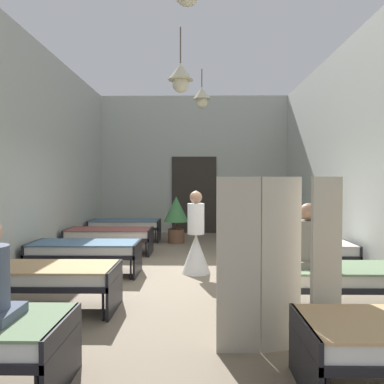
{
  "coord_description": "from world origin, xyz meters",
  "views": [
    {
      "loc": [
        0.11,
        -6.71,
        1.67
      ],
      "look_at": [
        0.0,
        0.99,
        1.43
      ],
      "focal_mm": 35.94,
      "sensor_mm": 36.0,
      "label": 1
    }
  ],
  "objects": [
    {
      "name": "bed_right_row_2",
      "position": [
        1.87,
        0.0,
        0.44
      ],
      "size": [
        1.9,
        0.84,
        0.57
      ],
      "color": "black",
      "rests_on": "ground"
    },
    {
      "name": "privacy_screen",
      "position": [
        0.92,
        -3.04,
        0.85
      ],
      "size": [
        1.23,
        0.26,
        1.7
      ],
      "rotation": [
        0.0,
        0.0,
        0.28
      ],
      "color": "#BCB29E",
      "rests_on": "ground"
    },
    {
      "name": "bed_left_row_2",
      "position": [
        -1.87,
        0.0,
        0.44
      ],
      "size": [
        1.9,
        0.84,
        0.57
      ],
      "color": "black",
      "rests_on": "ground"
    },
    {
      "name": "ground_plane",
      "position": [
        0.0,
        0.0,
        -0.05
      ],
      "size": [
        6.45,
        11.37,
        0.1
      ],
      "primitive_type": "cube",
      "color": "#7A6B56"
    },
    {
      "name": "potted_plant",
      "position": [
        -0.46,
        3.43,
        0.76
      ],
      "size": [
        0.66,
        0.66,
        1.24
      ],
      "color": "brown",
      "rests_on": "ground"
    },
    {
      "name": "room_shell",
      "position": [
        0.0,
        1.26,
        2.16
      ],
      "size": [
        6.25,
        10.97,
        4.31
      ],
      "color": "#B2B7AD",
      "rests_on": "ground"
    },
    {
      "name": "bed_left_row_1",
      "position": [
        -1.87,
        -1.87,
        0.44
      ],
      "size": [
        1.9,
        0.84,
        0.57
      ],
      "color": "black",
      "rests_on": "ground"
    },
    {
      "name": "bed_right_row_3",
      "position": [
        1.87,
        1.87,
        0.44
      ],
      "size": [
        1.9,
        0.84,
        0.57
      ],
      "color": "black",
      "rests_on": "ground"
    },
    {
      "name": "bed_right_row_4",
      "position": [
        1.87,
        3.75,
        0.44
      ],
      "size": [
        1.9,
        0.84,
        0.57
      ],
      "color": "black",
      "rests_on": "ground"
    },
    {
      "name": "nurse_near_aisle",
      "position": [
        0.08,
        0.12,
        0.53
      ],
      "size": [
        0.52,
        0.52,
        1.49
      ],
      "rotation": [
        0.0,
        0.0,
        5.82
      ],
      "color": "white",
      "rests_on": "ground"
    },
    {
      "name": "patient_seated_secondary",
      "position": [
        1.52,
        -1.82,
        0.87
      ],
      "size": [
        0.44,
        0.44,
        0.8
      ],
      "color": "slate",
      "rests_on": "bed_right_row_1"
    },
    {
      "name": "bed_left_row_3",
      "position": [
        -1.87,
        1.87,
        0.44
      ],
      "size": [
        1.9,
        0.84,
        0.57
      ],
      "color": "black",
      "rests_on": "ground"
    },
    {
      "name": "bed_left_row_4",
      "position": [
        -1.87,
        3.75,
        0.44
      ],
      "size": [
        1.9,
        0.84,
        0.57
      ],
      "color": "black",
      "rests_on": "ground"
    },
    {
      "name": "bed_right_row_1",
      "position": [
        1.87,
        -1.87,
        0.44
      ],
      "size": [
        1.9,
        0.84,
        0.57
      ],
      "color": "black",
      "rests_on": "ground"
    }
  ]
}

